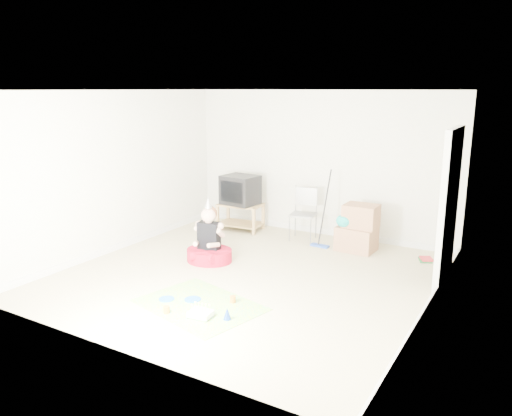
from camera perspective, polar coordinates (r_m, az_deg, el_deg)
The scene contains 16 objects.
ground at distance 7.26m, azimuth -0.92°, elevation -7.66°, with size 5.00×5.00×0.00m, color beige.
doorway_recess at distance 7.24m, azimuth 21.30°, elevation -0.17°, with size 0.02×0.90×2.05m, color black.
tv_stand at distance 9.44m, azimuth -1.78°, elevation -0.76°, with size 0.86×0.60×0.50m.
crt_tv at distance 9.33m, azimuth -1.80°, elevation 2.09°, with size 0.63×0.52×0.54m, color black.
folding_chair at distance 8.82m, azimuth 5.40°, elevation -0.75°, with size 0.48×0.47×0.94m.
cardboard_boxes at distance 8.39m, azimuth 11.53°, elevation -2.32°, with size 0.64×0.50×0.78m.
floor_mop at distance 8.50m, azimuth 7.34°, elevation -2.74°, with size 0.32×0.43×1.28m.
book_pile at distance 8.26m, azimuth 18.88°, elevation -5.58°, with size 0.26×0.29×0.05m.
seated_woman at distance 7.78m, azimuth -5.37°, elevation -4.51°, with size 0.84×0.84×1.03m.
party_mat at distance 6.35m, azimuth -6.48°, elevation -10.95°, with size 1.48×1.07×0.01m, color #FC3597.
birthday_cake at distance 6.03m, azimuth -6.34°, elevation -11.97°, with size 0.29×0.24×0.14m.
blue_plate_near at distance 6.49m, azimuth -7.24°, elevation -10.32°, with size 0.21×0.21×0.01m, color blue.
blue_plate_far at distance 6.55m, azimuth -10.19°, elevation -10.19°, with size 0.20×0.20×0.01m, color blue.
orange_cup_near at distance 6.36m, azimuth -2.66°, elevation -10.38°, with size 0.07×0.07×0.08m, color orange.
orange_cup_far at distance 6.17m, azimuth -10.18°, elevation -11.36°, with size 0.08×0.08×0.09m, color orange.
blue_party_hat at distance 5.92m, azimuth -3.31°, elevation -11.96°, with size 0.10×0.10×0.14m, color #1A45BB.
Camera 1 is at (3.52, -5.79, 2.62)m, focal length 35.00 mm.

